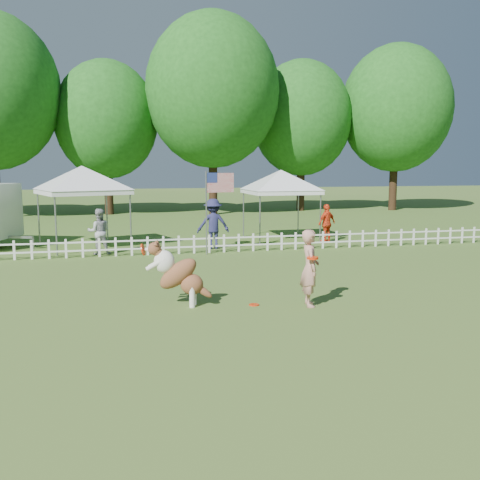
{
  "coord_description": "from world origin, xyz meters",
  "views": [
    {
      "loc": [
        -2.79,
        -10.14,
        2.82
      ],
      "look_at": [
        0.1,
        2.0,
        1.1
      ],
      "focal_mm": 40.0,
      "sensor_mm": 36.0,
      "label": 1
    }
  ],
  "objects_px": {
    "canopy_tent_left": "(83,208)",
    "flag_pole": "(206,213)",
    "handler": "(310,268)",
    "canopy_tent_right": "(281,206)",
    "spectator_b": "(213,224)",
    "frisbee_on_turf": "(254,305)",
    "spectator_a": "(99,232)",
    "dog": "(179,274)",
    "spectator_c": "(327,223)"
  },
  "relations": [
    {
      "from": "canopy_tent_left",
      "to": "flag_pole",
      "type": "distance_m",
      "value": 4.6
    },
    {
      "from": "handler",
      "to": "flag_pole",
      "type": "distance_m",
      "value": 6.91
    },
    {
      "from": "canopy_tent_right",
      "to": "spectator_b",
      "type": "distance_m",
      "value": 3.49
    },
    {
      "from": "handler",
      "to": "flag_pole",
      "type": "height_order",
      "value": "flag_pole"
    },
    {
      "from": "frisbee_on_turf",
      "to": "spectator_a",
      "type": "xyz_separation_m",
      "value": [
        -3.22,
        7.36,
        0.73
      ]
    },
    {
      "from": "spectator_b",
      "to": "dog",
      "type": "bearing_deg",
      "value": 75.13
    },
    {
      "from": "spectator_a",
      "to": "frisbee_on_turf",
      "type": "bearing_deg",
      "value": 111.24
    },
    {
      "from": "handler",
      "to": "flag_pole",
      "type": "bearing_deg",
      "value": 16.97
    },
    {
      "from": "dog",
      "to": "flag_pole",
      "type": "distance_m",
      "value": 6.46
    },
    {
      "from": "frisbee_on_turf",
      "to": "spectator_c",
      "type": "bearing_deg",
      "value": 58.73
    },
    {
      "from": "canopy_tent_right",
      "to": "spectator_a",
      "type": "height_order",
      "value": "canopy_tent_right"
    },
    {
      "from": "spectator_c",
      "to": "dog",
      "type": "bearing_deg",
      "value": 24.81
    },
    {
      "from": "handler",
      "to": "spectator_b",
      "type": "xyz_separation_m",
      "value": [
        -0.5,
        7.99,
        0.08
      ]
    },
    {
      "from": "handler",
      "to": "canopy_tent_right",
      "type": "relative_size",
      "value": 0.59
    },
    {
      "from": "canopy_tent_left",
      "to": "spectator_c",
      "type": "xyz_separation_m",
      "value": [
        8.75,
        -0.72,
        -0.67
      ]
    },
    {
      "from": "dog",
      "to": "frisbee_on_turf",
      "type": "xyz_separation_m",
      "value": [
        1.49,
        -0.32,
        -0.65
      ]
    },
    {
      "from": "dog",
      "to": "canopy_tent_left",
      "type": "height_order",
      "value": "canopy_tent_left"
    },
    {
      "from": "handler",
      "to": "canopy_tent_right",
      "type": "bearing_deg",
      "value": -5.13
    },
    {
      "from": "dog",
      "to": "spectator_b",
      "type": "height_order",
      "value": "spectator_b"
    },
    {
      "from": "canopy_tent_right",
      "to": "spectator_a",
      "type": "distance_m",
      "value": 7.13
    },
    {
      "from": "handler",
      "to": "frisbee_on_turf",
      "type": "distance_m",
      "value": 1.37
    },
    {
      "from": "frisbee_on_turf",
      "to": "canopy_tent_right",
      "type": "distance_m",
      "value": 10.19
    },
    {
      "from": "canopy_tent_right",
      "to": "spectator_c",
      "type": "xyz_separation_m",
      "value": [
        1.43,
        -1.22,
        -0.6
      ]
    },
    {
      "from": "handler",
      "to": "canopy_tent_right",
      "type": "xyz_separation_m",
      "value": [
        2.49,
        9.75,
        0.54
      ]
    },
    {
      "from": "dog",
      "to": "frisbee_on_turf",
      "type": "relative_size",
      "value": 6.29
    },
    {
      "from": "canopy_tent_right",
      "to": "spectator_c",
      "type": "distance_m",
      "value": 1.97
    },
    {
      "from": "dog",
      "to": "spectator_a",
      "type": "bearing_deg",
      "value": 119.99
    },
    {
      "from": "frisbee_on_turf",
      "to": "flag_pole",
      "type": "bearing_deg",
      "value": 88.65
    },
    {
      "from": "flag_pole",
      "to": "canopy_tent_right",
      "type": "bearing_deg",
      "value": 28.47
    },
    {
      "from": "handler",
      "to": "frisbee_on_turf",
      "type": "height_order",
      "value": "handler"
    },
    {
      "from": "canopy_tent_left",
      "to": "spectator_a",
      "type": "bearing_deg",
      "value": -90.33
    },
    {
      "from": "canopy_tent_right",
      "to": "flag_pole",
      "type": "xyz_separation_m",
      "value": [
        -3.42,
        -2.92,
        0.02
      ]
    },
    {
      "from": "frisbee_on_turf",
      "to": "canopy_tent_left",
      "type": "distance_m",
      "value": 9.81
    },
    {
      "from": "spectator_a",
      "to": "canopy_tent_left",
      "type": "bearing_deg",
      "value": -73.78
    },
    {
      "from": "frisbee_on_turf",
      "to": "canopy_tent_right",
      "type": "bearing_deg",
      "value": 69.3
    },
    {
      "from": "handler",
      "to": "dog",
      "type": "distance_m",
      "value": 2.65
    },
    {
      "from": "spectator_a",
      "to": "handler",
      "type": "bearing_deg",
      "value": 116.99
    },
    {
      "from": "spectator_b",
      "to": "flag_pole",
      "type": "bearing_deg",
      "value": 70.51
    },
    {
      "from": "spectator_a",
      "to": "spectator_c",
      "type": "xyz_separation_m",
      "value": [
        8.22,
        0.87,
        -0.02
      ]
    },
    {
      "from": "spectator_a",
      "to": "spectator_b",
      "type": "xyz_separation_m",
      "value": [
        3.81,
        0.34,
        0.12
      ]
    },
    {
      "from": "handler",
      "to": "frisbee_on_turf",
      "type": "xyz_separation_m",
      "value": [
        -1.09,
        0.29,
        -0.77
      ]
    },
    {
      "from": "flag_pole",
      "to": "canopy_tent_left",
      "type": "bearing_deg",
      "value": 136.13
    },
    {
      "from": "frisbee_on_turf",
      "to": "spectator_a",
      "type": "relative_size",
      "value": 0.14
    },
    {
      "from": "canopy_tent_left",
      "to": "spectator_b",
      "type": "bearing_deg",
      "value": -35.05
    },
    {
      "from": "dog",
      "to": "frisbee_on_turf",
      "type": "bearing_deg",
      "value": 3.97
    },
    {
      "from": "dog",
      "to": "spectator_a",
      "type": "xyz_separation_m",
      "value": [
        -1.73,
        7.04,
        0.08
      ]
    },
    {
      "from": "dog",
      "to": "spectator_c",
      "type": "distance_m",
      "value": 10.23
    },
    {
      "from": "dog",
      "to": "spectator_c",
      "type": "xyz_separation_m",
      "value": [
        6.49,
        7.91,
        0.06
      ]
    },
    {
      "from": "spectator_a",
      "to": "spectator_c",
      "type": "relative_size",
      "value": 1.03
    },
    {
      "from": "spectator_c",
      "to": "flag_pole",
      "type": "bearing_deg",
      "value": -6.48
    }
  ]
}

